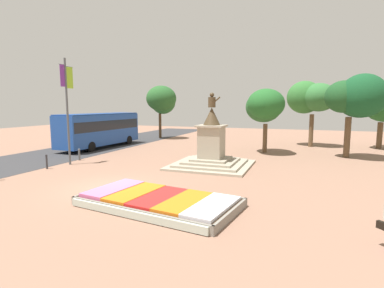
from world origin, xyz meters
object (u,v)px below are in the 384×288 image
(statue_monument, at_px, (211,151))
(kerb_bollard_mid_b, at_px, (47,161))
(kerb_bollard_north, at_px, (79,154))
(flower_planter, at_px, (157,201))
(banner_pole, at_px, (67,107))
(city_bus, at_px, (100,128))

(statue_monument, relative_size, kerb_bollard_mid_b, 5.37)
(statue_monument, xyz_separation_m, kerb_bollard_north, (-9.85, -1.36, -0.59))
(flower_planter, xyz_separation_m, statue_monument, (-0.25, 8.51, 0.85))
(flower_planter, bearing_deg, banner_pole, 149.51)
(flower_planter, height_order, city_bus, city_bus)
(kerb_bollard_mid_b, bearing_deg, city_bus, 107.72)
(banner_pole, bearing_deg, kerb_bollard_north, 108.96)
(banner_pole, bearing_deg, statue_monument, 17.11)
(city_bus, relative_size, kerb_bollard_north, 10.75)
(statue_monument, relative_size, kerb_bollard_north, 5.80)
(banner_pole, bearing_deg, kerb_bollard_mid_b, -101.84)
(city_bus, bearing_deg, banner_pole, -66.57)
(kerb_bollard_north, bearing_deg, city_bus, 114.46)
(flower_planter, xyz_separation_m, kerb_bollard_north, (-10.10, 7.15, 0.26))
(banner_pole, relative_size, kerb_bollard_north, 8.07)
(city_bus, xyz_separation_m, kerb_bollard_north, (2.86, -6.29, -1.42))
(banner_pole, height_order, city_bus, banner_pole)
(kerb_bollard_mid_b, height_order, kerb_bollard_north, kerb_bollard_mid_b)
(banner_pole, height_order, kerb_bollard_mid_b, banner_pole)
(flower_planter, bearing_deg, kerb_bollard_mid_b, 158.25)
(statue_monument, xyz_separation_m, city_bus, (-12.71, 4.93, 0.83))
(city_bus, bearing_deg, statue_monument, -21.19)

